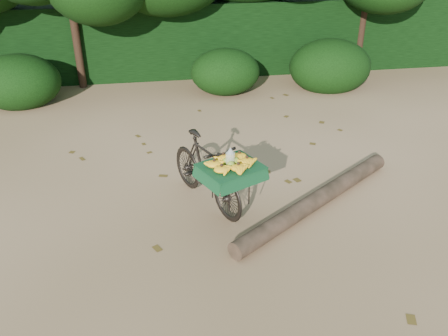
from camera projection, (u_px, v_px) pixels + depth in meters
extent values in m
plane|color=tan|center=(174.00, 195.00, 7.09)|extent=(80.00, 80.00, 0.00)
imported|color=black|center=(206.00, 171.00, 6.66)|extent=(1.17, 1.77, 1.03)
cube|color=black|center=(231.00, 167.00, 6.07)|extent=(0.53, 0.57, 0.03)
cube|color=#144B23|center=(231.00, 166.00, 6.06)|extent=(0.94, 0.88, 0.01)
ellipsoid|color=olive|center=(235.00, 161.00, 6.07)|extent=(0.10, 0.08, 0.11)
ellipsoid|color=olive|center=(226.00, 161.00, 6.05)|extent=(0.10, 0.08, 0.11)
ellipsoid|color=olive|center=(231.00, 165.00, 5.98)|extent=(0.10, 0.08, 0.11)
cylinder|color=#EAE5C6|center=(230.00, 159.00, 6.02)|extent=(0.12, 0.12, 0.16)
cylinder|color=brown|center=(317.00, 200.00, 6.74)|extent=(2.89, 2.12, 0.24)
cube|color=black|center=(155.00, 36.00, 12.11)|extent=(26.00, 1.80, 1.80)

